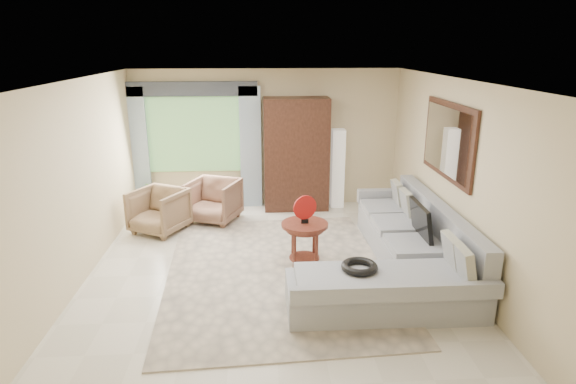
{
  "coord_description": "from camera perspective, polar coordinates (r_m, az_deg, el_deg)",
  "views": [
    {
      "loc": [
        -0.15,
        -6.05,
        3.03
      ],
      "look_at": [
        0.25,
        0.35,
        1.05
      ],
      "focal_mm": 30.0,
      "sensor_mm": 36.0,
      "label": 1
    }
  ],
  "objects": [
    {
      "name": "wall_mirror",
      "position": [
        7.03,
        18.42,
        5.79
      ],
      "size": [
        0.05,
        1.7,
        1.05
      ],
      "color": "black",
      "rests_on": "wall_right"
    },
    {
      "name": "coffee_table",
      "position": [
        6.79,
        1.97,
        -6.15
      ],
      "size": [
        0.65,
        0.65,
        0.65
      ],
      "rotation": [
        0.0,
        0.0,
        -0.35
      ],
      "color": "#461A12",
      "rests_on": "ground"
    },
    {
      "name": "armchair_left",
      "position": [
        8.3,
        -15.05,
        -2.16
      ],
      "size": [
        1.07,
        1.08,
        0.74
      ],
      "primitive_type": "imported",
      "rotation": [
        0.0,
        0.0,
        -0.49
      ],
      "color": "brown",
      "rests_on": "ground"
    },
    {
      "name": "floor_lamp",
      "position": [
        9.24,
        5.89,
        2.79
      ],
      "size": [
        0.24,
        0.24,
        1.5
      ],
      "primitive_type": "cube",
      "color": "silver",
      "rests_on": "ground"
    },
    {
      "name": "window",
      "position": [
        9.24,
        -11.05,
        6.69
      ],
      "size": [
        1.8,
        0.04,
        1.4
      ],
      "primitive_type": "cube",
      "color": "#669E59",
      "rests_on": "wall_back"
    },
    {
      "name": "curtain_right",
      "position": [
        9.12,
        -4.45,
        5.22
      ],
      "size": [
        0.4,
        0.08,
        2.3
      ],
      "primitive_type": "cube",
      "color": "#9EB7CC",
      "rests_on": "ground"
    },
    {
      "name": "tv_screen",
      "position": [
        6.83,
        15.48,
        -3.26
      ],
      "size": [
        0.14,
        0.74,
        0.48
      ],
      "primitive_type": "cube",
      "rotation": [
        0.0,
        -0.17,
        0.0
      ],
      "color": "black",
      "rests_on": "sectional_sofa"
    },
    {
      "name": "potted_plant",
      "position": [
        9.42,
        -15.93,
        -0.42
      ],
      "size": [
        0.55,
        0.49,
        0.58
      ],
      "primitive_type": "imported",
      "rotation": [
        0.0,
        0.0,
        -0.06
      ],
      "color": "#999999",
      "rests_on": "ground"
    },
    {
      "name": "armoire",
      "position": [
        9.02,
        0.97,
        4.48
      ],
      "size": [
        1.2,
        0.55,
        2.1
      ],
      "primitive_type": "cube",
      "color": "black",
      "rests_on": "ground"
    },
    {
      "name": "armchair_right",
      "position": [
        8.6,
        -8.8,
        -1.02
      ],
      "size": [
        1.05,
        1.06,
        0.75
      ],
      "primitive_type": "imported",
      "rotation": [
        0.0,
        0.0,
        -0.38
      ],
      "color": "brown",
      "rests_on": "ground"
    },
    {
      "name": "curtain_left",
      "position": [
        9.4,
        -17.41,
        4.84
      ],
      "size": [
        0.4,
        0.08,
        2.3
      ],
      "primitive_type": "cube",
      "color": "#9EB7CC",
      "rests_on": "ground"
    },
    {
      "name": "garden_hose",
      "position": [
        5.73,
        8.46,
        -8.74
      ],
      "size": [
        0.43,
        0.43,
        0.09
      ],
      "primitive_type": "torus",
      "color": "black",
      "rests_on": "sectional_sofa"
    },
    {
      "name": "valance",
      "position": [
        9.06,
        -11.42,
        11.9
      ],
      "size": [
        2.4,
        0.12,
        0.26
      ],
      "primitive_type": "cube",
      "color": "#1E232D",
      "rests_on": "wall_back"
    },
    {
      "name": "sectional_sofa",
      "position": [
        6.76,
        13.47,
        -7.31
      ],
      "size": [
        2.3,
        3.46,
        0.9
      ],
      "color": "#95979D",
      "rests_on": "ground"
    },
    {
      "name": "red_disc",
      "position": [
        6.6,
        2.02,
        -1.83
      ],
      "size": [
        0.33,
        0.13,
        0.34
      ],
      "primitive_type": "cylinder",
      "rotation": [
        1.57,
        0.0,
        0.33
      ],
      "color": "#9D120F",
      "rests_on": "coffee_table"
    },
    {
      "name": "area_rug",
      "position": [
        6.76,
        -1.22,
        -9.38
      ],
      "size": [
        3.21,
        4.15,
        0.02
      ],
      "primitive_type": "cube",
      "rotation": [
        0.0,
        0.0,
        0.05
      ],
      "color": "#BFAE97",
      "rests_on": "ground"
    },
    {
      "name": "ground",
      "position": [
        6.77,
        -1.96,
        -9.45
      ],
      "size": [
        6.0,
        6.0,
        0.0
      ],
      "primitive_type": "plane",
      "color": "silver",
      "rests_on": "ground"
    }
  ]
}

